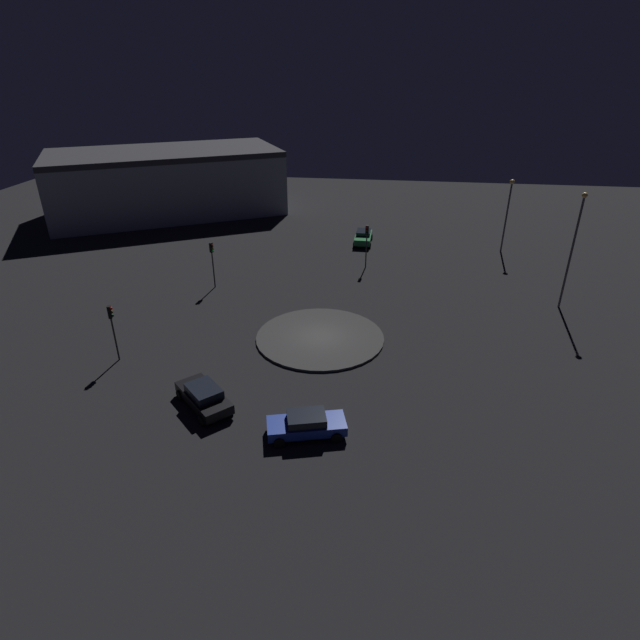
% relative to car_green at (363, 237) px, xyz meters
% --- Properties ---
extents(ground_plane, '(116.14, 116.14, 0.00)m').
position_rel_car_green_xyz_m(ground_plane, '(23.07, -1.88, -0.76)').
color(ground_plane, black).
extents(roundabout_island, '(9.74, 9.74, 0.18)m').
position_rel_car_green_xyz_m(roundabout_island, '(23.07, -1.88, -0.67)').
color(roundabout_island, '#383838').
rests_on(roundabout_island, ground_plane).
extents(car_green, '(4.34, 2.06, 1.43)m').
position_rel_car_green_xyz_m(car_green, '(0.00, 0.00, 0.00)').
color(car_green, '#1E7238').
rests_on(car_green, ground_plane).
extents(car_blue, '(2.89, 4.72, 1.38)m').
position_rel_car_green_xyz_m(car_blue, '(34.28, -1.12, -0.05)').
color(car_blue, '#1E38A5').
rests_on(car_blue, ground_plane).
extents(car_black, '(4.41, 4.41, 1.45)m').
position_rel_car_green_xyz_m(car_black, '(32.50, -7.73, -0.01)').
color(car_black, black).
rests_on(car_black, ground_plane).
extents(traffic_light_west, '(0.38, 0.33, 4.40)m').
position_rel_car_green_xyz_m(traffic_light_west, '(7.71, 0.72, 2.36)').
color(traffic_light_west, '#2D2D2D').
rests_on(traffic_light_west, ground_plane).
extents(traffic_light_south, '(0.36, 0.39, 4.20)m').
position_rel_car_green_xyz_m(traffic_light_south, '(28.05, -15.56, 2.23)').
color(traffic_light_south, '#2D2D2D').
rests_on(traffic_light_south, ground_plane).
extents(traffic_light_southwest, '(0.37, 0.39, 4.32)m').
position_rel_car_green_xyz_m(traffic_light_southwest, '(14.65, -12.90, 2.30)').
color(traffic_light_southwest, '#2D2D2D').
rests_on(traffic_light_southwest, ground_plane).
extents(streetlamp_northwest, '(0.44, 0.44, 9.83)m').
position_rel_car_green_xyz_m(streetlamp_northwest, '(14.81, 17.72, 5.06)').
color(streetlamp_northwest, '#4C4C51').
rests_on(streetlamp_northwest, ground_plane).
extents(streetlamp_northwest_near, '(0.49, 0.49, 7.87)m').
position_rel_car_green_xyz_m(streetlamp_northwest_near, '(0.77, 15.28, 4.25)').
color(streetlamp_northwest_near, '#4C4C51').
rests_on(streetlamp_northwest_near, ground_plane).
extents(store_building, '(26.77, 32.74, 8.30)m').
position_rel_car_green_xyz_m(store_building, '(-9.76, -27.24, 3.39)').
color(store_building, '#8C939E').
rests_on(store_building, ground_plane).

